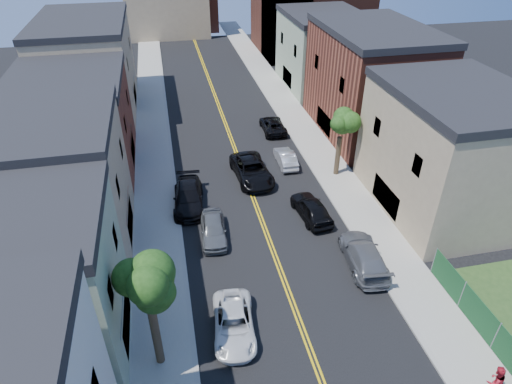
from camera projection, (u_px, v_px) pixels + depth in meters
sidewalk_left at (152, 141)px, 44.29m from camera, size 3.20×100.00×0.15m
sidewalk_right at (302, 127)px, 47.07m from camera, size 3.20×100.00×0.15m
curb_left at (170, 139)px, 44.59m from camera, size 0.30×100.00×0.15m
curb_right at (286, 128)px, 46.76m from camera, size 0.30×100.00×0.15m
bldg_left_palegrn at (22, 296)px, 21.36m from camera, size 9.00×8.00×8.50m
bldg_left_tan_near at (52, 192)px, 28.55m from camera, size 9.00×10.00×9.00m
bldg_left_brick at (75, 127)px, 37.79m from camera, size 9.00×12.00×8.00m
bldg_left_tan_far at (89, 68)px, 48.77m from camera, size 9.00×16.00×9.50m
bldg_right_tan at (448, 155)px, 32.66m from camera, size 9.00×12.00×9.00m
bldg_right_brick at (370, 84)px, 43.79m from camera, size 9.00×14.00×10.00m
bldg_right_palegrn at (322, 53)px, 55.61m from camera, size 9.00×12.00×8.50m
church at (305, 4)px, 66.64m from camera, size 16.20×14.20×22.60m
backdrop_left at (166, 0)px, 75.91m from camera, size 14.00×8.00×12.00m
backdrop_center at (188, 1)px, 80.42m from camera, size 10.00×8.00×10.00m
tree_left_mid at (144, 270)px, 19.52m from camera, size 5.20×5.20×9.29m
tree_right_far at (343, 114)px, 35.79m from camera, size 4.40×4.40×8.03m
white_pickup at (234, 323)px, 24.40m from camera, size 2.74×5.07×1.35m
grey_car_left at (214, 229)px, 31.28m from camera, size 2.08×4.54×1.51m
black_car_left at (188, 197)px, 34.60m from camera, size 2.77×5.80×1.63m
grey_car_right at (364, 255)px, 28.91m from camera, size 2.84×5.79×1.62m
black_car_right at (311, 208)px, 33.33m from camera, size 2.42×4.94×1.62m
silver_car_right at (286, 158)px, 40.15m from camera, size 1.49×4.12×1.35m
dark_car_right_far at (273, 125)px, 46.00m from camera, size 2.34×4.88×1.34m
black_suv_lane at (252, 170)px, 37.95m from camera, size 3.24×6.26×1.69m
pedestrian_right at (495, 381)px, 20.98m from camera, size 0.95×0.74×1.95m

